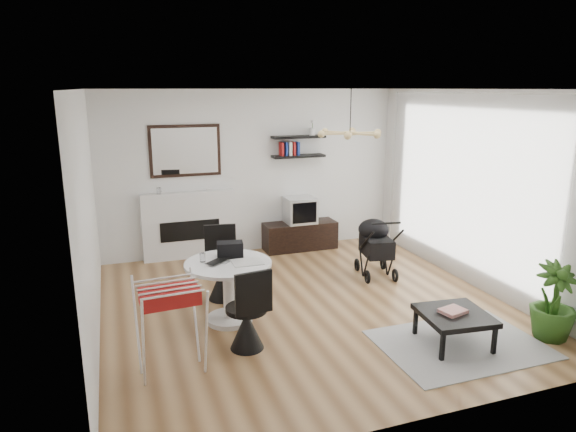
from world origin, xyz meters
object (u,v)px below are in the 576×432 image
object	(u,v)px
potted_plant	(554,301)
fireplace	(189,217)
crt_tv	(300,210)
drying_rack	(171,327)
coffee_table	(455,316)
stroller	(375,249)
tv_console	(300,236)
dining_table	(229,283)

from	to	relation	value
potted_plant	fireplace	bearing A→B (deg)	128.99
crt_tv	potted_plant	bearing A→B (deg)	-69.53
crt_tv	drying_rack	distance (m)	4.22
fireplace	potted_plant	size ratio (longest dim) A/B	2.48
coffee_table	fireplace	bearing A→B (deg)	119.77
fireplace	crt_tv	xyz separation A→B (m)	(1.86, -0.16, 0.00)
potted_plant	stroller	bearing A→B (deg)	109.69
stroller	potted_plant	bearing A→B (deg)	-59.95
tv_console	potted_plant	bearing A→B (deg)	-69.55
fireplace	drying_rack	world-z (taller)	fireplace
stroller	drying_rack	bearing A→B (deg)	-140.32
fireplace	drying_rack	distance (m)	3.57
tv_console	stroller	xyz separation A→B (m)	(0.61, -1.55, 0.16)
tv_console	crt_tv	size ratio (longest dim) A/B	2.49
fireplace	crt_tv	world-z (taller)	fireplace
drying_rack	potted_plant	distance (m)	4.11
dining_table	drying_rack	xyz separation A→B (m)	(-0.78, -0.94, -0.00)
drying_rack	coffee_table	distance (m)	2.98
crt_tv	dining_table	distance (m)	3.00
tv_console	fireplace	bearing A→B (deg)	175.31
tv_console	stroller	world-z (taller)	stroller
fireplace	crt_tv	distance (m)	1.87
tv_console	dining_table	xyz separation A→B (m)	(-1.79, -2.39, 0.26)
coffee_table	stroller	bearing A→B (deg)	83.75
fireplace	dining_table	size ratio (longest dim) A/B	2.12
dining_table	coffee_table	bearing A→B (deg)	-32.12
tv_console	crt_tv	distance (m)	0.45
drying_rack	fireplace	bearing A→B (deg)	74.27
dining_table	drying_rack	size ratio (longest dim) A/B	1.10
tv_console	potted_plant	world-z (taller)	potted_plant
tv_console	coffee_table	size ratio (longest dim) A/B	1.64
tv_console	coffee_table	world-z (taller)	tv_console
dining_table	tv_console	bearing A→B (deg)	53.15
drying_rack	potted_plant	bearing A→B (deg)	-13.27
stroller	coffee_table	distance (m)	2.22
coffee_table	crt_tv	bearing A→B (deg)	95.66
stroller	tv_console	bearing A→B (deg)	121.98
fireplace	dining_table	distance (m)	2.56
tv_console	dining_table	world-z (taller)	dining_table
tv_console	drying_rack	xyz separation A→B (m)	(-2.58, -3.34, 0.25)
drying_rack	coffee_table	world-z (taller)	drying_rack
drying_rack	stroller	bearing A→B (deg)	25.11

